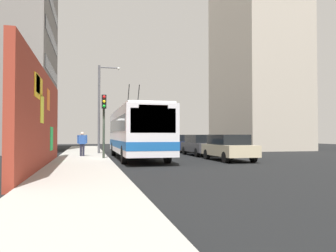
# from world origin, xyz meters

# --- Properties ---
(ground_plane) EXTENTS (80.00, 80.00, 0.00)m
(ground_plane) POSITION_xyz_m (0.00, 0.00, 0.00)
(ground_plane) COLOR black
(sidewalk_slab) EXTENTS (48.00, 3.20, 0.15)m
(sidewalk_slab) POSITION_xyz_m (0.00, 1.60, 0.07)
(sidewalk_slab) COLOR #9E9B93
(sidewalk_slab) RESTS_ON ground_plane
(graffiti_wall) EXTENTS (13.34, 0.32, 4.47)m
(graffiti_wall) POSITION_xyz_m (-4.33, 3.35, 2.24)
(graffiti_wall) COLOR maroon
(graffiti_wall) RESTS_ON ground_plane
(building_far_left) EXTENTS (12.64, 9.07, 21.96)m
(building_far_left) POSITION_xyz_m (13.54, 9.20, 10.98)
(building_far_left) COLOR gray
(building_far_left) RESTS_ON ground_plane
(building_far_right) EXTENTS (11.65, 6.98, 18.99)m
(building_far_right) POSITION_xyz_m (13.96, -17.00, 9.50)
(building_far_right) COLOR #B2A899
(building_far_right) RESTS_ON ground_plane
(city_bus) EXTENTS (11.76, 2.68, 5.04)m
(city_bus) POSITION_xyz_m (1.43, -1.80, 1.81)
(city_bus) COLOR silver
(city_bus) RESTS_ON ground_plane
(parked_car_champagne) EXTENTS (4.57, 1.92, 1.58)m
(parked_car_champagne) POSITION_xyz_m (-1.43, -7.00, 0.84)
(parked_car_champagne) COLOR #C6B793
(parked_car_champagne) RESTS_ON ground_plane
(parked_car_dark_gray) EXTENTS (4.80, 1.78, 1.58)m
(parked_car_dark_gray) POSITION_xyz_m (3.88, -7.00, 0.84)
(parked_car_dark_gray) COLOR #38383D
(parked_car_dark_gray) RESTS_ON ground_plane
(parked_car_navy) EXTENTS (4.82, 1.89, 1.58)m
(parked_car_navy) POSITION_xyz_m (9.56, -7.00, 0.84)
(parked_car_navy) COLOR navy
(parked_car_navy) RESTS_ON ground_plane
(parked_car_silver) EXTENTS (4.09, 1.75, 1.58)m
(parked_car_silver) POSITION_xyz_m (14.81, -7.00, 0.83)
(parked_car_silver) COLOR #B7B7BC
(parked_car_silver) RESTS_ON ground_plane
(pedestrian_midblock) EXTENTS (0.22, 0.66, 1.61)m
(pedestrian_midblock) POSITION_xyz_m (2.87, 1.65, 1.09)
(pedestrian_midblock) COLOR #1E1E2D
(pedestrian_midblock) RESTS_ON sidewalk_slab
(traffic_light) EXTENTS (0.49, 0.28, 3.88)m
(traffic_light) POSITION_xyz_m (0.33, 0.35, 2.77)
(traffic_light) COLOR #2D382D
(traffic_light) RESTS_ON sidewalk_slab
(street_lamp) EXTENTS (0.44, 1.74, 6.84)m
(street_lamp) POSITION_xyz_m (6.28, 0.26, 4.06)
(street_lamp) COLOR #4C4C51
(street_lamp) RESTS_ON sidewalk_slab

